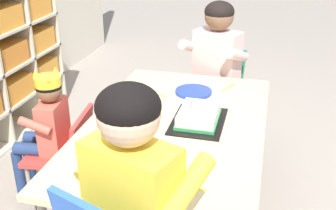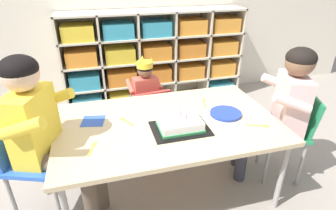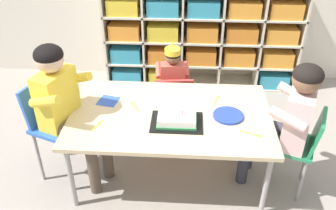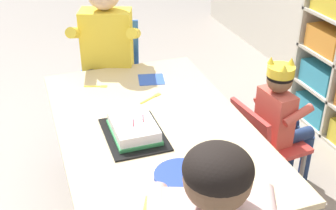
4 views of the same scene
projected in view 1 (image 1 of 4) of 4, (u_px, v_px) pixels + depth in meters
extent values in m
cube|color=beige|center=(15.00, 57.00, 3.17)|extent=(0.02, 0.35, 1.06)
cube|color=beige|center=(42.00, 43.00, 3.52)|extent=(0.02, 0.35, 1.06)
cube|color=teal|center=(38.00, 98.00, 3.52)|extent=(0.31, 0.28, 0.16)
cube|color=orange|center=(5.00, 87.00, 3.06)|extent=(0.31, 0.28, 0.16)
cube|color=orange|center=(34.00, 70.00, 3.41)|extent=(0.31, 0.28, 0.16)
cube|color=orange|center=(29.00, 39.00, 3.31)|extent=(0.31, 0.28, 0.16)
cube|color=orange|center=(25.00, 6.00, 3.20)|extent=(0.31, 0.28, 0.16)
cube|color=#D1B789|center=(175.00, 126.00, 2.09)|extent=(1.43, 0.89, 0.03)
cylinder|color=#9E9993|center=(255.00, 126.00, 2.70)|extent=(0.04, 0.04, 0.53)
cylinder|color=#9E9993|center=(143.00, 113.00, 2.87)|extent=(0.04, 0.04, 0.53)
cube|color=red|center=(58.00, 151.00, 2.32)|extent=(0.39, 0.34, 0.03)
cube|color=red|center=(81.00, 133.00, 2.25)|extent=(0.33, 0.09, 0.22)
cylinder|color=gray|center=(51.00, 160.00, 2.54)|extent=(0.02, 0.02, 0.30)
cylinder|color=gray|center=(30.00, 189.00, 2.27)|extent=(0.02, 0.02, 0.30)
cylinder|color=gray|center=(90.00, 163.00, 2.51)|extent=(0.02, 0.02, 0.30)
cylinder|color=gray|center=(73.00, 193.00, 2.24)|extent=(0.02, 0.02, 0.30)
cube|color=#D15647|center=(54.00, 126.00, 2.26)|extent=(0.22, 0.14, 0.29)
sphere|color=brown|center=(49.00, 90.00, 2.17)|extent=(0.13, 0.13, 0.13)
ellipsoid|color=black|center=(48.00, 86.00, 2.16)|extent=(0.14, 0.14, 0.10)
cylinder|color=yellow|center=(48.00, 81.00, 2.14)|extent=(0.14, 0.14, 0.05)
cone|color=yellow|center=(36.00, 73.00, 2.13)|extent=(0.04, 0.04, 0.04)
cone|color=yellow|center=(55.00, 70.00, 2.17)|extent=(0.04, 0.04, 0.04)
cone|color=yellow|center=(47.00, 77.00, 2.08)|extent=(0.04, 0.04, 0.04)
cylinder|color=navy|center=(43.00, 138.00, 2.37)|extent=(0.09, 0.22, 0.07)
cylinder|color=navy|center=(33.00, 150.00, 2.26)|extent=(0.09, 0.22, 0.07)
cylinder|color=navy|center=(30.00, 165.00, 2.47)|extent=(0.06, 0.06, 0.32)
cylinder|color=navy|center=(20.00, 177.00, 2.35)|extent=(0.06, 0.06, 0.32)
cylinder|color=#D15647|center=(54.00, 106.00, 2.35)|extent=(0.06, 0.18, 0.10)
cylinder|color=#D15647|center=(35.00, 126.00, 2.12)|extent=(0.06, 0.18, 0.10)
cube|color=yellow|center=(132.00, 202.00, 1.33)|extent=(0.26, 0.34, 0.42)
sphere|color=#DBB293|center=(129.00, 115.00, 1.20)|extent=(0.19, 0.19, 0.19)
ellipsoid|color=black|center=(128.00, 106.00, 1.18)|extent=(0.19, 0.19, 0.14)
cylinder|color=yellow|center=(188.00, 187.00, 1.24)|extent=(0.25, 0.15, 0.14)
cylinder|color=yellow|center=(104.00, 153.00, 1.42)|extent=(0.25, 0.15, 0.14)
cube|color=#238451|center=(215.00, 91.00, 2.90)|extent=(0.39, 0.39, 0.03)
cube|color=#238451|center=(226.00, 66.00, 2.94)|extent=(0.15, 0.28, 0.27)
cylinder|color=gray|center=(191.00, 119.00, 2.95)|extent=(0.02, 0.02, 0.38)
cylinder|color=gray|center=(221.00, 128.00, 2.83)|extent=(0.02, 0.02, 0.38)
cylinder|color=gray|center=(208.00, 107.00, 3.14)|extent=(0.02, 0.02, 0.38)
cylinder|color=gray|center=(237.00, 115.00, 3.01)|extent=(0.02, 0.02, 0.38)
cube|color=beige|center=(217.00, 61.00, 2.81)|extent=(0.25, 0.34, 0.42)
sphere|color=brown|center=(219.00, 16.00, 2.68)|extent=(0.19, 0.19, 0.19)
ellipsoid|color=black|center=(219.00, 12.00, 2.66)|extent=(0.19, 0.19, 0.14)
cylinder|color=#33333D|center=(193.00, 90.00, 2.82)|extent=(0.32, 0.20, 0.10)
cylinder|color=#33333D|center=(217.00, 96.00, 2.72)|extent=(0.32, 0.20, 0.10)
cylinder|color=#33333D|center=(181.00, 129.00, 2.80)|extent=(0.08, 0.08, 0.40)
cylinder|color=#33333D|center=(204.00, 136.00, 2.71)|extent=(0.08, 0.08, 0.40)
cylinder|color=beige|center=(191.00, 46.00, 2.81)|extent=(0.25, 0.15, 0.14)
cylinder|color=beige|center=(237.00, 55.00, 2.63)|extent=(0.25, 0.15, 0.14)
cube|color=black|center=(198.00, 121.00, 2.10)|extent=(0.36, 0.26, 0.01)
cube|color=white|center=(199.00, 115.00, 2.09)|extent=(0.26, 0.19, 0.06)
cube|color=#338E4C|center=(198.00, 119.00, 2.10)|extent=(0.27, 0.20, 0.02)
cylinder|color=#E54C66|center=(191.00, 104.00, 2.09)|extent=(0.01, 0.01, 0.04)
cylinder|color=#E54C66|center=(202.00, 103.00, 2.10)|extent=(0.01, 0.01, 0.04)
cylinder|color=#233DA3|center=(194.00, 92.00, 2.44)|extent=(0.22, 0.22, 0.02)
cube|color=#3356B7|center=(116.00, 172.00, 1.69)|extent=(0.17, 0.17, 0.00)
cube|color=yellow|center=(227.00, 88.00, 2.50)|extent=(0.10, 0.05, 0.00)
cube|color=yellow|center=(233.00, 85.00, 2.55)|extent=(0.04, 0.03, 0.00)
cube|color=yellow|center=(152.00, 147.00, 1.87)|extent=(0.06, 0.10, 0.00)
cube|color=yellow|center=(136.00, 149.00, 1.85)|extent=(0.03, 0.04, 0.00)
cube|color=yellow|center=(196.00, 187.00, 1.60)|extent=(0.04, 0.09, 0.00)
cube|color=yellow|center=(182.00, 182.00, 1.63)|extent=(0.03, 0.04, 0.00)
cube|color=yellow|center=(159.00, 95.00, 2.41)|extent=(0.04, 0.10, 0.00)
cube|color=yellow|center=(149.00, 92.00, 2.44)|extent=(0.03, 0.04, 0.00)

